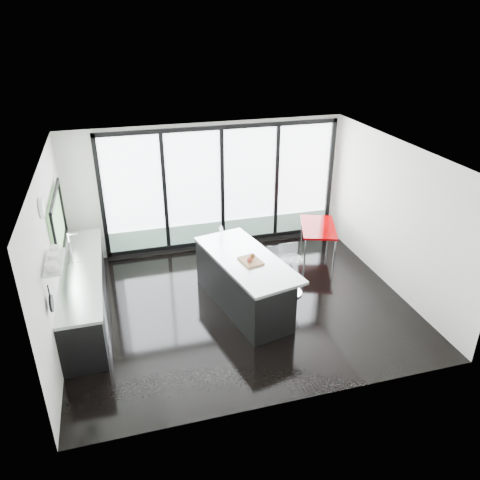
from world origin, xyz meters
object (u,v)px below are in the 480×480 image
object	(u,v)px
bar_stool_far	(275,273)
red_table	(317,240)
island	(242,282)
bar_stool_near	(290,276)

from	to	relation	value
bar_stool_far	red_table	xyz separation A→B (m)	(1.38, 1.10, 0.01)
red_table	island	bearing A→B (deg)	-144.82
bar_stool_near	red_table	world-z (taller)	bar_stool_near
bar_stool_near	island	bearing A→B (deg)	-172.03
bar_stool_far	red_table	distance (m)	1.76
island	bar_stool_far	size ratio (longest dim) A/B	3.91
bar_stool_near	red_table	xyz separation A→B (m)	(1.16, 1.36, -0.05)
bar_stool_near	red_table	bearing A→B (deg)	48.72
island	bar_stool_near	size ratio (longest dim) A/B	3.32
island	bar_stool_far	world-z (taller)	island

